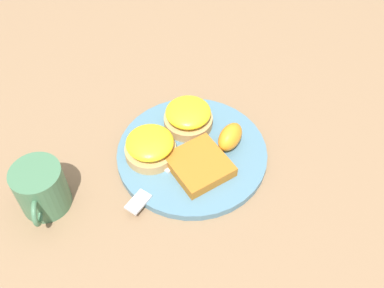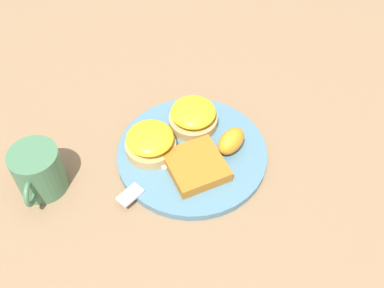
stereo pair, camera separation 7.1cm
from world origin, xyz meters
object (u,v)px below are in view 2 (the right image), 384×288
(fork, at_px, (160,170))
(cup, at_px, (39,171))
(hashbrown_patty, at_px, (196,166))
(sandwich_benedict_right, at_px, (151,140))
(sandwich_benedict_left, at_px, (196,116))
(orange_wedge, at_px, (231,141))

(fork, height_order, cup, cup)
(fork, bearing_deg, hashbrown_patty, 95.34)
(fork, distance_m, cup, 0.20)
(fork, relative_size, cup, 1.56)
(sandwich_benedict_right, bearing_deg, hashbrown_patty, 61.38)
(sandwich_benedict_left, xyz_separation_m, cup, (0.14, -0.25, 0.01))
(hashbrown_patty, xyz_separation_m, cup, (0.03, -0.26, 0.02))
(hashbrown_patty, distance_m, fork, 0.06)
(hashbrown_patty, bearing_deg, sandwich_benedict_right, -118.62)
(orange_wedge, height_order, fork, orange_wedge)
(sandwich_benedict_left, height_order, fork, sandwich_benedict_left)
(hashbrown_patty, relative_size, orange_wedge, 1.60)
(sandwich_benedict_left, xyz_separation_m, fork, (0.11, -0.06, -0.02))
(sandwich_benedict_left, relative_size, cup, 0.82)
(orange_wedge, height_order, cup, cup)
(orange_wedge, xyz_separation_m, cup, (0.08, -0.32, 0.01))
(sandwich_benedict_left, height_order, sandwich_benedict_right, same)
(sandwich_benedict_right, height_order, orange_wedge, sandwich_benedict_right)
(cup, bearing_deg, hashbrown_patty, 97.44)
(sandwich_benedict_right, distance_m, orange_wedge, 0.14)
(sandwich_benedict_right, bearing_deg, cup, -66.21)
(orange_wedge, xyz_separation_m, fork, (0.05, -0.12, -0.02))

